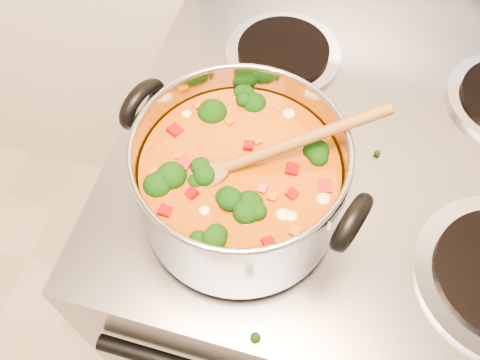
# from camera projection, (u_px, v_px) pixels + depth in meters

# --- Properties ---
(electric_range) EXTENTS (0.78, 0.70, 1.08)m
(electric_range) POSITION_uv_depth(u_px,v_px,m) (334.00, 265.00, 1.19)
(electric_range) COLOR gray
(electric_range) RESTS_ON ground
(stockpot) EXTENTS (0.33, 0.26, 0.16)m
(stockpot) POSITION_uv_depth(u_px,v_px,m) (240.00, 182.00, 0.68)
(stockpot) COLOR #A3A3AB
(stockpot) RESTS_ON electric_range
(wooden_spoon) EXTENTS (0.24, 0.15, 0.08)m
(wooden_spoon) POSITION_uv_depth(u_px,v_px,m) (251.00, 158.00, 0.64)
(wooden_spoon) COLOR brown
(wooden_spoon) RESTS_ON stockpot
(cooktop_crumbs) EXTENTS (0.04, 0.24, 0.01)m
(cooktop_crumbs) POSITION_uv_depth(u_px,v_px,m) (149.00, 167.00, 0.78)
(cooktop_crumbs) COLOR black
(cooktop_crumbs) RESTS_ON electric_range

